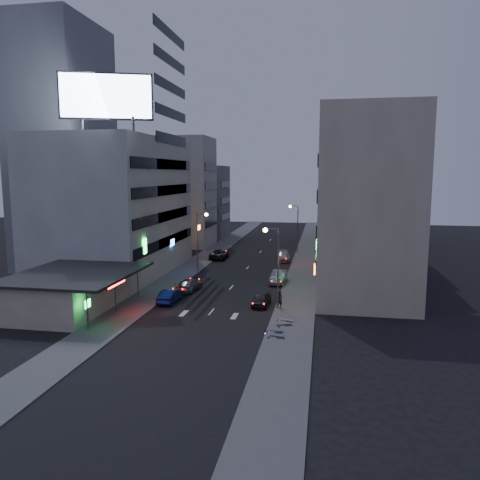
% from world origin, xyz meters
% --- Properties ---
extents(ground, '(180.00, 180.00, 0.00)m').
position_xyz_m(ground, '(0.00, 0.00, 0.00)').
color(ground, black).
rests_on(ground, ground).
extents(sidewalk_left, '(4.00, 120.00, 0.12)m').
position_xyz_m(sidewalk_left, '(-8.00, 30.00, 0.06)').
color(sidewalk_left, '#4C4C4F').
rests_on(sidewalk_left, ground).
extents(sidewalk_right, '(4.00, 120.00, 0.12)m').
position_xyz_m(sidewalk_right, '(8.00, 30.00, 0.06)').
color(sidewalk_right, '#4C4C4F').
rests_on(sidewalk_right, ground).
extents(food_court, '(11.00, 13.00, 3.88)m').
position_xyz_m(food_court, '(-13.90, 2.00, 1.98)').
color(food_court, beige).
rests_on(food_court, ground).
extents(white_building, '(14.00, 24.00, 18.00)m').
position_xyz_m(white_building, '(-17.00, 20.00, 9.00)').
color(white_building, beige).
rests_on(white_building, ground).
extents(grey_tower, '(10.00, 14.00, 34.00)m').
position_xyz_m(grey_tower, '(-26.00, 23.00, 17.00)').
color(grey_tower, gray).
rests_on(grey_tower, ground).
extents(shophouse_near, '(10.00, 11.00, 20.00)m').
position_xyz_m(shophouse_near, '(15.00, 10.50, 10.00)').
color(shophouse_near, beige).
rests_on(shophouse_near, ground).
extents(shophouse_mid, '(11.00, 12.00, 16.00)m').
position_xyz_m(shophouse_mid, '(15.50, 22.00, 8.00)').
color(shophouse_mid, gray).
rests_on(shophouse_mid, ground).
extents(shophouse_far, '(10.00, 14.00, 22.00)m').
position_xyz_m(shophouse_far, '(15.00, 35.00, 11.00)').
color(shophouse_far, beige).
rests_on(shophouse_far, ground).
extents(far_left_a, '(11.00, 10.00, 20.00)m').
position_xyz_m(far_left_a, '(-15.50, 45.00, 10.00)').
color(far_left_a, beige).
rests_on(far_left_a, ground).
extents(far_left_b, '(12.00, 10.00, 15.00)m').
position_xyz_m(far_left_b, '(-16.00, 58.00, 7.50)').
color(far_left_b, gray).
rests_on(far_left_b, ground).
extents(far_right_a, '(11.00, 12.00, 18.00)m').
position_xyz_m(far_right_a, '(15.50, 50.00, 9.00)').
color(far_right_a, gray).
rests_on(far_right_a, ground).
extents(far_right_b, '(12.00, 12.00, 24.00)m').
position_xyz_m(far_right_b, '(16.00, 64.00, 12.00)').
color(far_right_b, beige).
rests_on(far_right_b, ground).
extents(billboard, '(9.52, 3.75, 6.20)m').
position_xyz_m(billboard, '(-12.99, 9.97, 21.66)').
color(billboard, '#595B60').
rests_on(billboard, white_building).
extents(street_lamp_right_near, '(1.60, 0.44, 8.02)m').
position_xyz_m(street_lamp_right_near, '(5.90, 6.00, 5.36)').
color(street_lamp_right_near, '#595B60').
rests_on(street_lamp_right_near, sidewalk_right).
extents(street_lamp_left, '(1.60, 0.44, 8.02)m').
position_xyz_m(street_lamp_left, '(-5.90, 22.00, 5.36)').
color(street_lamp_left, '#595B60').
rests_on(street_lamp_left, sidewalk_left).
extents(street_lamp_right_far, '(1.60, 0.44, 8.02)m').
position_xyz_m(street_lamp_right_far, '(5.90, 40.00, 5.36)').
color(street_lamp_right_far, '#595B60').
rests_on(street_lamp_right_far, sidewalk_right).
extents(parked_car_right_near, '(1.87, 3.99, 1.32)m').
position_xyz_m(parked_car_right_near, '(4.53, 7.01, 0.66)').
color(parked_car_right_near, black).
rests_on(parked_car_right_near, ground).
extents(parked_car_right_mid, '(1.89, 4.75, 1.54)m').
position_xyz_m(parked_car_right_mid, '(5.29, 17.22, 0.77)').
color(parked_car_right_mid, '#93969A').
rests_on(parked_car_right_mid, ground).
extents(parked_car_left, '(2.62, 5.43, 1.49)m').
position_xyz_m(parked_car_left, '(-5.58, 32.28, 0.75)').
color(parked_car_left, '#25252A').
rests_on(parked_car_left, ground).
extents(parked_car_right_far, '(2.77, 5.38, 1.49)m').
position_xyz_m(parked_car_right_far, '(4.66, 32.21, 0.75)').
color(parked_car_right_far, gray).
rests_on(parked_car_right_far, ground).
extents(road_car_blue, '(1.75, 4.37, 1.41)m').
position_xyz_m(road_car_blue, '(-4.99, 6.50, 0.71)').
color(road_car_blue, navy).
rests_on(road_car_blue, ground).
extents(road_car_silver, '(2.31, 4.95, 1.40)m').
position_xyz_m(road_car_silver, '(-4.50, 11.66, 0.70)').
color(road_car_silver, '#929399').
rests_on(road_car_silver, ground).
extents(person, '(0.76, 0.67, 1.74)m').
position_xyz_m(person, '(6.44, 6.15, 0.99)').
color(person, black).
rests_on(person, sidewalk_right).
extents(scooter_black_a, '(1.01, 2.05, 1.20)m').
position_xyz_m(scooter_black_a, '(7.76, -2.26, 0.72)').
color(scooter_black_a, black).
rests_on(scooter_black_a, sidewalk_right).
extents(scooter_silver_a, '(0.88, 1.79, 1.05)m').
position_xyz_m(scooter_silver_a, '(7.39, -1.07, 0.64)').
color(scooter_silver_a, '#979A9E').
rests_on(scooter_silver_a, sidewalk_right).
extents(scooter_blue, '(0.80, 2.08, 1.25)m').
position_xyz_m(scooter_blue, '(7.48, -0.77, 0.75)').
color(scooter_blue, navy).
rests_on(scooter_blue, sidewalk_right).
extents(scooter_black_b, '(1.43, 2.12, 1.23)m').
position_xyz_m(scooter_black_b, '(7.92, 1.26, 0.74)').
color(scooter_black_b, black).
rests_on(scooter_black_b, sidewalk_right).
extents(scooter_silver_b, '(1.20, 2.15, 1.25)m').
position_xyz_m(scooter_silver_b, '(8.22, 2.17, 0.74)').
color(scooter_silver_b, silver).
rests_on(scooter_silver_b, sidewalk_right).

